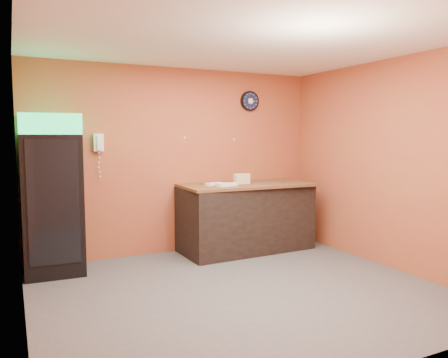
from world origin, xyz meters
TOP-DOWN VIEW (x-y plane):
  - floor at (0.00, 0.00)m, footprint 4.50×4.50m
  - back_wall at (0.00, 2.00)m, footprint 4.50×0.02m
  - left_wall at (-2.25, 0.00)m, footprint 0.02×4.00m
  - right_wall at (2.25, 0.00)m, footprint 0.02×4.00m
  - ceiling at (0.00, 0.00)m, footprint 4.50×4.00m
  - beverage_cooler at (-1.85, 1.60)m, footprint 0.75×0.76m
  - prep_counter at (0.93, 1.55)m, footprint 2.04×0.96m
  - wall_clock at (1.23, 1.97)m, footprint 0.32×0.06m
  - wall_phone at (-1.20, 1.95)m, footprint 0.13×0.11m
  - butcher_paper at (0.93, 1.55)m, footprint 2.04×1.03m
  - sub_roll_stack at (0.84, 1.52)m, footprint 0.25×0.10m
  - wrapped_sandwich_left at (0.50, 1.35)m, footprint 0.32×0.17m
  - wrapped_sandwich_mid at (0.51, 1.40)m, footprint 0.32×0.23m
  - wrapped_sandwich_right at (0.39, 1.54)m, footprint 0.29×0.18m
  - kitchen_tool at (0.58, 1.75)m, footprint 0.07×0.07m

SIDE VIEW (x-z plane):
  - floor at x=0.00m, z-range 0.00..0.00m
  - prep_counter at x=0.93m, z-range 0.00..1.01m
  - beverage_cooler at x=-1.85m, z-range -0.02..2.03m
  - butcher_paper at x=0.93m, z-range 1.01..1.05m
  - wrapped_sandwich_right at x=0.39m, z-range 1.05..1.09m
  - wrapped_sandwich_mid at x=0.51m, z-range 1.05..1.09m
  - wrapped_sandwich_left at x=0.50m, z-range 1.05..1.09m
  - kitchen_tool at x=0.58m, z-range 1.05..1.11m
  - sub_roll_stack at x=0.84m, z-range 1.05..1.20m
  - back_wall at x=0.00m, z-range 0.00..2.80m
  - left_wall at x=-2.25m, z-range 0.00..2.80m
  - right_wall at x=2.25m, z-range 0.00..2.80m
  - wall_phone at x=-1.20m, z-range 1.56..1.81m
  - wall_clock at x=1.23m, z-range 2.18..2.50m
  - ceiling at x=0.00m, z-range 2.79..2.81m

